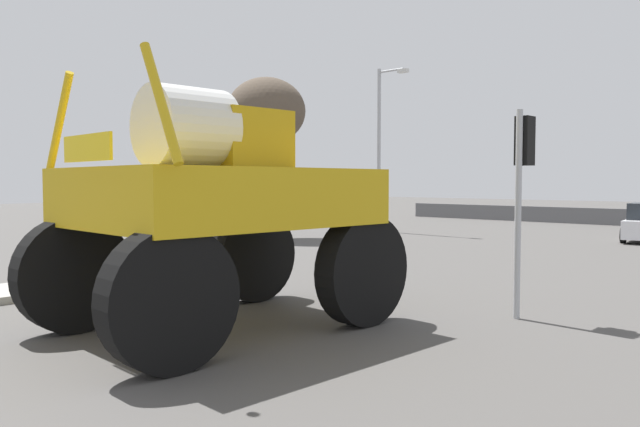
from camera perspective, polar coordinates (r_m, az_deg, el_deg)
The scene contains 7 objects.
ground_plane at distance 19.73m, azimuth 16.14°, elevation -3.97°, with size 120.00×120.00×0.00m, color #4C4947.
median_island at distance 14.78m, azimuth -21.00°, elevation -6.07°, with size 1.71×8.11×0.15m, color #9E9B93.
oversize_sprayer at distance 9.81m, azimuth -9.34°, elevation 0.61°, with size 3.92×5.51×4.04m.
traffic_signal_near_left at distance 17.44m, azimuth -11.95°, elevation 4.17°, with size 0.24×0.54×3.74m.
traffic_signal_near_right at distance 11.08m, azimuth 18.37°, elevation 4.14°, with size 0.24×0.54×3.57m.
streetlight_far_left at distance 28.93m, azimuth 5.70°, elevation 6.67°, with size 1.69×0.24×7.60m.
bare_tree_left at distance 25.97m, azimuth -5.02°, elevation 9.35°, with size 3.27×3.27×6.69m.
Camera 1 is at (8.76, 0.47, 2.35)m, focal length 34.38 mm.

